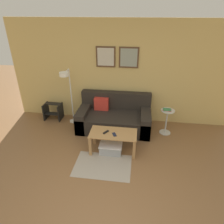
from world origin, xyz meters
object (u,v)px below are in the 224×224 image
(side_table, at_px, (167,120))
(storage_bin, at_px, (111,146))
(coffee_table, at_px, (113,137))
(book_stack, at_px, (167,110))
(cell_phone, at_px, (114,134))
(couch, at_px, (114,117))
(remote_control, at_px, (106,132))
(floor_lamp, at_px, (67,86))
(step_stool, at_px, (53,111))

(side_table, bearing_deg, storage_bin, -144.53)
(coffee_table, height_order, book_stack, book_stack)
(side_table, bearing_deg, cell_phone, -140.76)
(couch, distance_m, remote_control, 0.99)
(book_stack, bearing_deg, floor_lamp, 179.52)
(book_stack, distance_m, remote_control, 1.57)
(storage_bin, bearing_deg, remote_control, -174.34)
(floor_lamp, distance_m, book_stack, 2.41)
(storage_bin, xyz_separation_m, remote_control, (-0.11, -0.01, 0.36))
(coffee_table, xyz_separation_m, book_stack, (1.14, 0.87, 0.27))
(storage_bin, distance_m, cell_phone, 0.37)
(floor_lamp, bearing_deg, cell_phone, -37.09)
(remote_control, bearing_deg, floor_lamp, 172.44)
(floor_lamp, relative_size, step_stool, 3.21)
(coffee_table, xyz_separation_m, side_table, (1.17, 0.87, 0.01))
(floor_lamp, bearing_deg, remote_control, -39.76)
(book_stack, bearing_deg, coffee_table, -142.80)
(couch, distance_m, side_table, 1.28)
(couch, height_order, coffee_table, couch)
(storage_bin, distance_m, step_stool, 2.12)
(book_stack, distance_m, cell_phone, 1.46)
(side_table, height_order, cell_phone, side_table)
(remote_control, relative_size, step_stool, 0.33)
(couch, bearing_deg, coffee_table, -83.95)
(step_stool, bearing_deg, remote_control, -35.32)
(remote_control, bearing_deg, cell_phone, 15.33)
(remote_control, height_order, step_stool, remote_control)
(storage_bin, height_order, remote_control, remote_control)
(couch, height_order, side_table, couch)
(side_table, bearing_deg, step_stool, 174.23)
(storage_bin, xyz_separation_m, cell_phone, (0.07, -0.07, 0.35))
(storage_bin, bearing_deg, side_table, 35.47)
(floor_lamp, bearing_deg, book_stack, -0.48)
(book_stack, bearing_deg, couch, 175.60)
(book_stack, relative_size, step_stool, 0.46)
(floor_lamp, bearing_deg, storage_bin, -36.83)
(cell_phone, bearing_deg, remote_control, 139.40)
(side_table, height_order, book_stack, book_stack)
(book_stack, height_order, remote_control, book_stack)
(couch, distance_m, cell_phone, 1.05)
(coffee_table, bearing_deg, storage_bin, 174.49)
(storage_bin, height_order, book_stack, book_stack)
(coffee_table, relative_size, remote_control, 6.45)
(step_stool, bearing_deg, couch, -6.88)
(storage_bin, bearing_deg, step_stool, 146.56)
(remote_control, relative_size, cell_phone, 1.07)
(side_table, height_order, remote_control, side_table)
(storage_bin, relative_size, step_stool, 1.05)
(step_stool, bearing_deg, floor_lamp, -25.73)
(couch, bearing_deg, book_stack, -4.40)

